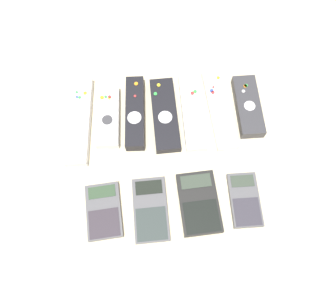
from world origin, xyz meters
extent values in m
plane|color=beige|center=(0.00, 0.00, 0.00)|extent=(3.00, 3.00, 0.00)
cube|color=silver|center=(-0.20, 0.13, 0.01)|extent=(0.06, 0.22, 0.02)
cylinder|color=green|center=(-0.20, 0.18, 0.02)|extent=(0.01, 0.01, 0.00)
cylinder|color=blue|center=(-0.20, 0.19, 0.02)|extent=(0.01, 0.01, 0.00)
cylinder|color=orange|center=(-0.18, 0.19, 0.02)|extent=(0.01, 0.01, 0.00)
cylinder|color=green|center=(-0.20, 0.20, 0.02)|extent=(0.01, 0.01, 0.00)
cube|color=silver|center=(-0.13, 0.13, 0.01)|extent=(0.06, 0.15, 0.02)
cylinder|color=#38383D|center=(-0.13, 0.12, 0.02)|extent=(0.02, 0.02, 0.00)
cylinder|color=red|center=(-0.13, 0.18, 0.02)|extent=(0.01, 0.01, 0.00)
cylinder|color=yellow|center=(-0.13, 0.17, 0.02)|extent=(0.01, 0.01, 0.00)
cylinder|color=green|center=(-0.13, 0.18, 0.02)|extent=(0.01, 0.01, 0.00)
cylinder|color=orange|center=(-0.14, 0.18, 0.02)|extent=(0.01, 0.01, 0.00)
cube|color=black|center=(-0.07, 0.14, 0.01)|extent=(0.05, 0.18, 0.03)
cylinder|color=silver|center=(-0.07, 0.12, 0.03)|extent=(0.03, 0.03, 0.00)
cylinder|color=orange|center=(-0.06, 0.21, 0.03)|extent=(0.01, 0.01, 0.00)
cylinder|color=red|center=(-0.07, 0.17, 0.03)|extent=(0.01, 0.01, 0.00)
cube|color=black|center=(0.00, 0.13, 0.01)|extent=(0.06, 0.19, 0.02)
cylinder|color=silver|center=(0.00, 0.11, 0.02)|extent=(0.03, 0.03, 0.00)
cylinder|color=yellow|center=(-0.01, 0.20, 0.02)|extent=(0.01, 0.01, 0.00)
cylinder|color=green|center=(-0.02, 0.18, 0.02)|extent=(0.01, 0.01, 0.00)
cube|color=white|center=(0.06, 0.13, 0.01)|extent=(0.05, 0.21, 0.02)
cylinder|color=red|center=(0.07, 0.17, 0.02)|extent=(0.01, 0.01, 0.00)
cylinder|color=green|center=(0.08, 0.18, 0.02)|extent=(0.01, 0.01, 0.00)
cube|color=white|center=(0.13, 0.13, 0.01)|extent=(0.06, 0.21, 0.02)
cylinder|color=#99999E|center=(0.13, 0.11, 0.02)|extent=(0.02, 0.02, 0.00)
cylinder|color=red|center=(0.12, 0.18, 0.02)|extent=(0.01, 0.01, 0.00)
cylinder|color=blue|center=(0.12, 0.18, 0.02)|extent=(0.01, 0.01, 0.00)
cylinder|color=red|center=(0.12, 0.17, 0.02)|extent=(0.01, 0.01, 0.00)
cylinder|color=orange|center=(0.14, 0.21, 0.02)|extent=(0.01, 0.01, 0.00)
cube|color=#333338|center=(0.20, 0.13, 0.01)|extent=(0.06, 0.16, 0.03)
cylinder|color=silver|center=(0.20, 0.12, 0.03)|extent=(0.03, 0.03, 0.00)
cylinder|color=silver|center=(0.19, 0.16, 0.03)|extent=(0.01, 0.01, 0.00)
cylinder|color=green|center=(0.20, 0.18, 0.03)|extent=(0.01, 0.01, 0.00)
cylinder|color=orange|center=(0.20, 0.18, 0.03)|extent=(0.01, 0.01, 0.00)
cube|color=#4C4C51|center=(-0.15, -0.09, 0.01)|extent=(0.08, 0.12, 0.01)
cube|color=#2D422D|center=(-0.15, -0.05, 0.01)|extent=(0.06, 0.03, 0.00)
cube|color=#302A33|center=(-0.14, -0.11, 0.01)|extent=(0.07, 0.06, 0.00)
cube|color=#4C4C51|center=(-0.05, -0.09, 0.01)|extent=(0.07, 0.14, 0.01)
cube|color=black|center=(-0.05, -0.05, 0.01)|extent=(0.06, 0.03, 0.00)
cube|color=#2B3433|center=(-0.05, -0.12, 0.01)|extent=(0.06, 0.07, 0.00)
cube|color=black|center=(0.05, -0.09, 0.01)|extent=(0.08, 0.13, 0.02)
cube|color=#333D33|center=(0.05, -0.04, 0.02)|extent=(0.07, 0.03, 0.00)
cube|color=black|center=(0.05, -0.12, 0.02)|extent=(0.07, 0.07, 0.00)
cube|color=#4C4C51|center=(0.15, -0.09, 0.01)|extent=(0.06, 0.12, 0.01)
cube|color=#333D33|center=(0.15, -0.05, 0.01)|extent=(0.05, 0.03, 0.00)
cube|color=#302D37|center=(0.15, -0.12, 0.01)|extent=(0.06, 0.06, 0.00)
camera|label=1|loc=(-0.03, -0.24, 0.69)|focal=35.00mm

